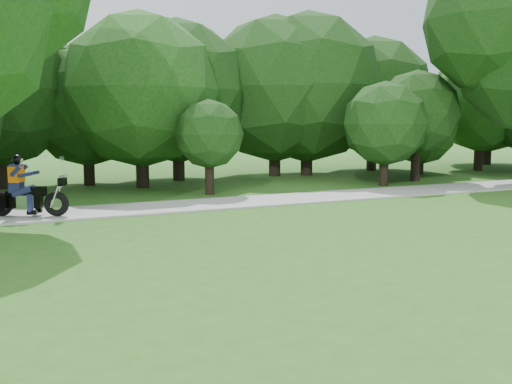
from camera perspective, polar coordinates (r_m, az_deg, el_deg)
ground at (r=12.32m, az=21.92°, el=-5.49°), size 100.00×100.00×0.00m
walkway at (r=18.63m, az=3.85°, el=-0.67°), size 60.00×2.20×0.06m
tree_line at (r=24.81m, az=-2.83°, el=9.75°), size 40.08×11.97×7.68m
touring_motorcycle at (r=16.19m, az=-22.28°, el=-0.19°), size 2.03×1.29×1.64m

